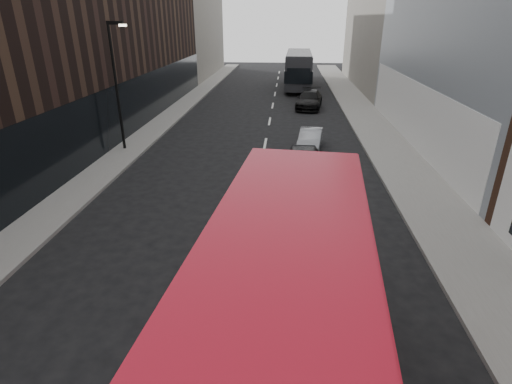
% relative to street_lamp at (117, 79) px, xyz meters
% --- Properties ---
extents(sidewalk_right, '(3.00, 80.00, 0.15)m').
position_rel_street_lamp_xyz_m(sidewalk_right, '(15.72, 7.00, -4.11)').
color(sidewalk_right, slate).
rests_on(sidewalk_right, ground).
extents(sidewalk_left, '(2.00, 80.00, 0.15)m').
position_rel_street_lamp_xyz_m(sidewalk_left, '(0.22, 7.00, -4.11)').
color(sidewalk_left, slate).
rests_on(sidewalk_left, ground).
extents(building_left_mid, '(5.00, 24.00, 14.00)m').
position_rel_street_lamp_xyz_m(building_left_mid, '(-3.28, 12.00, 2.82)').
color(building_left_mid, black).
rests_on(building_left_mid, ground).
extents(building_left_far, '(5.00, 20.00, 13.00)m').
position_rel_street_lamp_xyz_m(building_left_far, '(-3.28, 34.00, 2.32)').
color(building_left_far, slate).
rests_on(building_left_far, ground).
extents(street_lamp, '(1.06, 0.22, 7.00)m').
position_rel_street_lamp_xyz_m(street_lamp, '(0.00, 0.00, 0.00)').
color(street_lamp, black).
rests_on(street_lamp, sidewalk_left).
extents(grey_bus, '(3.05, 12.00, 3.85)m').
position_rel_street_lamp_xyz_m(grey_bus, '(10.66, 24.31, -2.12)').
color(grey_bus, black).
rests_on(grey_bus, ground).
extents(car_a, '(1.94, 4.64, 1.57)m').
position_rel_street_lamp_xyz_m(car_a, '(10.42, -3.94, -3.40)').
color(car_a, black).
rests_on(car_a, ground).
extents(car_b, '(1.78, 3.84, 1.22)m').
position_rel_street_lamp_xyz_m(car_b, '(10.97, 1.08, -3.57)').
color(car_b, gray).
rests_on(car_b, ground).
extents(car_c, '(2.72, 5.32, 1.48)m').
position_rel_street_lamp_xyz_m(car_c, '(11.45, 13.21, -3.44)').
color(car_c, black).
rests_on(car_c, ground).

